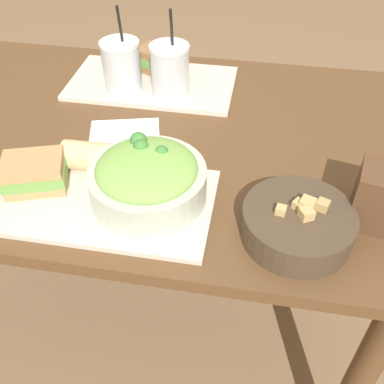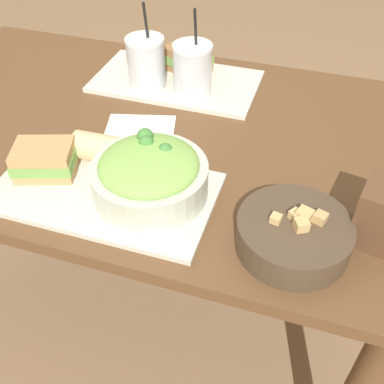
# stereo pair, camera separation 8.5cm
# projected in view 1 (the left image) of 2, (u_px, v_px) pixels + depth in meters

# --- Properties ---
(ground_plane) EXTENTS (12.00, 12.00, 0.00)m
(ground_plane) POSITION_uv_depth(u_px,v_px,m) (144.00, 306.00, 1.58)
(ground_plane) COLOR #846647
(dining_table) EXTENTS (1.33, 0.81, 0.75)m
(dining_table) POSITION_uv_depth(u_px,v_px,m) (126.00, 164.00, 1.14)
(dining_table) COLOR brown
(dining_table) RESTS_ON ground_plane
(tray_near) EXTENTS (0.44, 0.24, 0.01)m
(tray_near) POSITION_uv_depth(u_px,v_px,m) (101.00, 200.00, 0.89)
(tray_near) COLOR beige
(tray_near) RESTS_ON dining_table
(tray_far) EXTENTS (0.44, 0.24, 0.01)m
(tray_far) POSITION_uv_depth(u_px,v_px,m) (152.00, 83.00, 1.22)
(tray_far) COLOR beige
(tray_far) RESTS_ON dining_table
(salad_bowl) EXTENTS (0.23, 0.23, 0.11)m
(salad_bowl) POSITION_uv_depth(u_px,v_px,m) (147.00, 178.00, 0.85)
(salad_bowl) COLOR beige
(salad_bowl) RESTS_ON tray_near
(soup_bowl) EXTENTS (0.20, 0.20, 0.08)m
(soup_bowl) POSITION_uv_depth(u_px,v_px,m) (298.00, 223.00, 0.80)
(soup_bowl) COLOR #473828
(soup_bowl) RESTS_ON dining_table
(sandwich_near) EXTENTS (0.14, 0.12, 0.06)m
(sandwich_near) POSITION_uv_depth(u_px,v_px,m) (35.00, 173.00, 0.89)
(sandwich_near) COLOR tan
(sandwich_near) RESTS_ON tray_near
(baguette_near) EXTENTS (0.15, 0.07, 0.06)m
(baguette_near) POSITION_uv_depth(u_px,v_px,m) (101.00, 157.00, 0.93)
(baguette_near) COLOR #DBBC84
(baguette_near) RESTS_ON tray_near
(sandwich_far) EXTENTS (0.15, 0.12, 0.06)m
(sandwich_far) POSITION_uv_depth(u_px,v_px,m) (161.00, 61.00, 1.24)
(sandwich_far) COLOR olive
(sandwich_far) RESTS_ON tray_far
(drink_cup_dark) EXTENTS (0.10, 0.10, 0.22)m
(drink_cup_dark) POSITION_uv_depth(u_px,v_px,m) (122.00, 67.00, 1.15)
(drink_cup_dark) COLOR silver
(drink_cup_dark) RESTS_ON tray_far
(drink_cup_red) EXTENTS (0.10, 0.10, 0.22)m
(drink_cup_red) POSITION_uv_depth(u_px,v_px,m) (170.00, 71.00, 1.13)
(drink_cup_red) COLOR silver
(drink_cup_red) RESTS_ON tray_far
(napkin_folded) EXTENTS (0.19, 0.15, 0.00)m
(napkin_folded) POSITION_uv_depth(u_px,v_px,m) (125.00, 133.00, 1.06)
(napkin_folded) COLOR white
(napkin_folded) RESTS_ON dining_table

